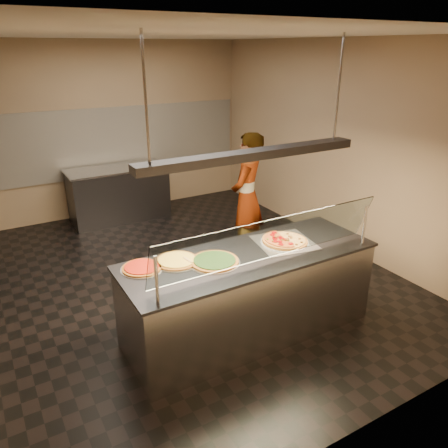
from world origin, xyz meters
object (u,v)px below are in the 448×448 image
perforated_tray (284,242)px  pizza_spatula (193,261)px  half_pizza_pepperoni (276,242)px  pizza_cheese (177,260)px  prep_table (119,193)px  worker (247,197)px  pizza_spinach (214,261)px  pizza_tomato (142,268)px  serving_counter (249,294)px  sneeze_guard (271,239)px  heat_lamp_housing (252,155)px  half_pizza_sausage (293,238)px

perforated_tray → pizza_spatula: pizza_spatula is taller
half_pizza_pepperoni → pizza_cheese: 1.08m
pizza_spatula → perforated_tray: bearing=-2.8°
prep_table → worker: bearing=-65.1°
pizza_spinach → pizza_cheese: 0.37m
pizza_spatula → pizza_tomato: bearing=163.4°
worker → pizza_spatula: bearing=5.6°
serving_counter → pizza_spinach: pizza_spinach is taller
perforated_tray → pizza_tomato: size_ratio=1.70×
pizza_tomato → worker: worker is taller
serving_counter → worker: bearing=58.0°
sneeze_guard → pizza_cheese: bearing=141.5°
pizza_cheese → heat_lamp_housing: (0.71, -0.22, 1.01)m
serving_counter → pizza_cheese: 0.88m
serving_counter → pizza_cheese: (-0.71, 0.22, 0.48)m
heat_lamp_housing → pizza_spatula: bearing=169.8°
prep_table → heat_lamp_housing: bearing=-88.0°
half_pizza_pepperoni → pizza_spinach: (-0.76, -0.03, -0.02)m
half_pizza_sausage → serving_counter: bearing=-175.1°
pizza_tomato → pizza_cheese: bearing=-3.9°
sneeze_guard → heat_lamp_housing: bearing=90.0°
heat_lamp_housing → half_pizza_sausage: bearing=4.9°
pizza_spatula → worker: (1.57, 1.47, -0.05)m
half_pizza_sausage → pizza_spatula: (-1.17, 0.05, 0.00)m
pizza_tomato → worker: 2.44m
sneeze_guard → prep_table: bearing=91.8°
serving_counter → heat_lamp_housing: size_ratio=1.15×
pizza_tomato → heat_lamp_housing: bearing=-13.1°
half_pizza_pepperoni → pizza_cheese: size_ratio=1.16×
sneeze_guard → pizza_tomato: sneeze_guard is taller
sneeze_guard → serving_counter: bearing=90.0°
pizza_spatula → heat_lamp_housing: size_ratio=0.10×
sneeze_guard → pizza_cheese: 0.95m
pizza_cheese → worker: (1.69, 1.35, -0.03)m
perforated_tray → pizza_spinach: 0.87m
serving_counter → sneeze_guard: size_ratio=1.10×
sneeze_guard → pizza_spinach: (-0.40, 0.37, -0.28)m
half_pizza_pepperoni → half_pizza_sausage: half_pizza_pepperoni is taller
pizza_spatula → serving_counter: bearing=-10.2°
half_pizza_pepperoni → pizza_cheese: bearing=171.1°
prep_table → half_pizza_sausage: bearing=-79.5°
pizza_spatula → pizza_cheese: bearing=137.1°
prep_table → heat_lamp_housing: heat_lamp_housing is taller
sneeze_guard → perforated_tray: (0.47, 0.40, -0.29)m
serving_counter → half_pizza_pepperoni: 0.62m
prep_table → pizza_spatula: bearing=-96.5°
sneeze_guard → half_pizza_pepperoni: size_ratio=4.67×
serving_counter → prep_table: same height
prep_table → pizza_tomato: bearing=-103.8°
half_pizza_sausage → prep_table: half_pizza_sausage is taller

